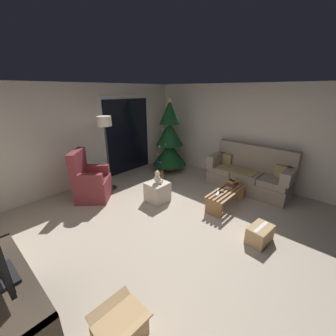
% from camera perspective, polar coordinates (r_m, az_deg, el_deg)
% --- Properties ---
extents(ground_plane, '(7.00, 7.00, 0.00)m').
position_cam_1_polar(ground_plane, '(3.99, 3.70, -15.47)').
color(ground_plane, '#B2A38E').
extents(wall_back, '(5.72, 0.12, 2.50)m').
position_cam_1_polar(wall_back, '(5.76, -20.71, 8.28)').
color(wall_back, beige).
rests_on(wall_back, ground).
extents(wall_right, '(0.12, 6.00, 2.50)m').
position_cam_1_polar(wall_right, '(5.87, 21.99, 8.32)').
color(wall_right, beige).
rests_on(wall_right, ground).
extents(patio_door_frame, '(1.60, 0.02, 2.20)m').
position_cam_1_polar(patio_door_frame, '(6.32, -10.94, 8.84)').
color(patio_door_frame, silver).
rests_on(patio_door_frame, ground).
extents(patio_door_glass, '(1.50, 0.02, 2.10)m').
position_cam_1_polar(patio_door_glass, '(6.32, -10.81, 8.38)').
color(patio_door_glass, black).
rests_on(patio_door_glass, ground).
extents(couch, '(0.79, 1.94, 1.08)m').
position_cam_1_polar(couch, '(5.52, 21.16, -1.53)').
color(couch, gray).
rests_on(couch, ground).
extents(coffee_table, '(1.10, 0.40, 0.36)m').
position_cam_1_polar(coffee_table, '(4.63, 15.46, -7.25)').
color(coffee_table, olive).
rests_on(coffee_table, ground).
extents(remote_black, '(0.12, 0.16, 0.02)m').
position_cam_1_polar(remote_black, '(4.49, 13.88, -6.17)').
color(remote_black, black).
rests_on(remote_black, coffee_table).
extents(remote_silver, '(0.07, 0.16, 0.02)m').
position_cam_1_polar(remote_silver, '(4.68, 16.07, -5.25)').
color(remote_silver, '#ADADB2').
rests_on(remote_silver, coffee_table).
extents(remote_white, '(0.16, 0.09, 0.02)m').
position_cam_1_polar(remote_white, '(4.39, 13.33, -6.80)').
color(remote_white, silver).
rests_on(remote_white, coffee_table).
extents(book_stack, '(0.26, 0.19, 0.10)m').
position_cam_1_polar(book_stack, '(4.87, 17.12, -3.84)').
color(book_stack, '#A32D28').
rests_on(book_stack, coffee_table).
extents(cell_phone, '(0.11, 0.16, 0.01)m').
position_cam_1_polar(cell_phone, '(4.85, 16.93, -3.18)').
color(cell_phone, black).
rests_on(cell_phone, book_stack).
extents(christmas_tree, '(1.00, 1.00, 2.14)m').
position_cam_1_polar(christmas_tree, '(6.18, 0.43, 7.44)').
color(christmas_tree, '#4C1E19').
rests_on(christmas_tree, ground).
extents(armchair, '(0.97, 0.97, 1.13)m').
position_cam_1_polar(armchair, '(5.01, -20.34, -3.66)').
color(armchair, maroon).
rests_on(armchair, ground).
extents(floor_lamp, '(0.32, 0.32, 1.78)m').
position_cam_1_polar(floor_lamp, '(5.08, -16.73, 10.19)').
color(floor_lamp, '#2D2D30').
rests_on(floor_lamp, ground).
extents(media_shelf, '(0.40, 1.40, 0.78)m').
position_cam_1_polar(media_shelf, '(2.80, -36.60, -29.53)').
color(media_shelf, '#382D23').
rests_on(media_shelf, ground).
extents(ottoman, '(0.44, 0.44, 0.44)m').
position_cam_1_polar(ottoman, '(4.69, -2.88, -6.44)').
color(ottoman, beige).
rests_on(ottoman, ground).
extents(teddy_bear_cream, '(0.21, 0.22, 0.29)m').
position_cam_1_polar(teddy_bear_cream, '(4.54, -2.82, -2.64)').
color(teddy_bear_cream, beige).
rests_on(teddy_bear_cream, ottoman).
extents(teddy_bear_chestnut_by_tree, '(0.20, 0.21, 0.29)m').
position_cam_1_polar(teddy_bear_chestnut_by_tree, '(5.74, -1.78, -2.26)').
color(teddy_bear_chestnut_by_tree, brown).
rests_on(teddy_bear_chestnut_by_tree, ground).
extents(cardboard_box_taped_mid_floor, '(0.47, 0.33, 0.28)m').
position_cam_1_polar(cardboard_box_taped_mid_floor, '(3.88, 23.63, -16.10)').
color(cardboard_box_taped_mid_floor, tan).
rests_on(cardboard_box_taped_mid_floor, ground).
extents(cardboard_box_open_near_shelf, '(0.48, 0.46, 0.38)m').
position_cam_1_polar(cardboard_box_open_near_shelf, '(2.60, -12.63, -36.99)').
color(cardboard_box_open_near_shelf, tan).
rests_on(cardboard_box_open_near_shelf, ground).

